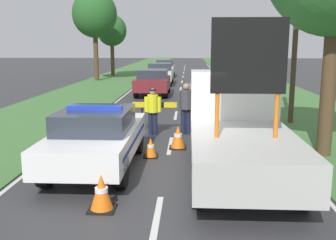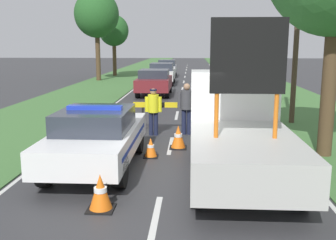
{
  "view_description": "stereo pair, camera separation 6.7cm",
  "coord_description": "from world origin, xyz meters",
  "views": [
    {
      "loc": [
        0.54,
        -8.87,
        3.04
      ],
      "look_at": [
        0.02,
        1.15,
        1.1
      ],
      "focal_mm": 42.0,
      "sensor_mm": 36.0,
      "label": 1
    },
    {
      "loc": [
        0.61,
        -8.87,
        3.04
      ],
      "look_at": [
        0.02,
        1.15,
        1.1
      ],
      "focal_mm": 42.0,
      "sensor_mm": 36.0,
      "label": 2
    }
  ],
  "objects": [
    {
      "name": "queued_car_wagon_maroon",
      "position": [
        -1.62,
        14.77,
        0.82
      ],
      "size": [
        1.95,
        4.29,
        1.55
      ],
      "rotation": [
        0.0,
        0.0,
        3.14
      ],
      "color": "maroon",
      "rests_on": "ground"
    },
    {
      "name": "traffic_cone_behind_barrier",
      "position": [
        2.52,
        3.53,
        0.26
      ],
      "size": [
        0.38,
        0.38,
        0.53
      ],
      "color": "black",
      "rests_on": "ground"
    },
    {
      "name": "roadside_tree_mid_left",
      "position": [
        -7.26,
        24.18,
        5.45
      ],
      "size": [
        3.67,
        3.67,
        7.42
      ],
      "color": "#4C3823",
      "rests_on": "ground"
    },
    {
      "name": "queued_car_suv_grey",
      "position": [
        1.52,
        9.58,
        0.79
      ],
      "size": [
        1.88,
        3.99,
        1.52
      ],
      "rotation": [
        0.0,
        0.0,
        3.14
      ],
      "color": "slate",
      "rests_on": "ground"
    },
    {
      "name": "grass_verge_right",
      "position": [
        5.9,
        20.0,
        0.01
      ],
      "size": [
        4.96,
        120.0,
        0.03
      ],
      "color": "#427038",
      "rests_on": "ground"
    },
    {
      "name": "queued_car_van_white",
      "position": [
        -1.65,
        21.38,
        0.86
      ],
      "size": [
        1.91,
        4.54,
        1.63
      ],
      "rotation": [
        0.0,
        0.0,
        3.14
      ],
      "color": "silver",
      "rests_on": "ground"
    },
    {
      "name": "grass_verge_left",
      "position": [
        -5.9,
        20.0,
        0.01
      ],
      "size": [
        4.96,
        120.0,
        0.03
      ],
      "color": "#427038",
      "rests_on": "ground"
    },
    {
      "name": "roadside_tree_near_right",
      "position": [
        -6.87,
        29.38,
        4.3
      ],
      "size": [
        2.83,
        2.83,
        5.83
      ],
      "color": "#4C3823",
      "rests_on": "ground"
    },
    {
      "name": "traffic_cone_near_police",
      "position": [
        0.24,
        2.44,
        0.34
      ],
      "size": [
        0.5,
        0.5,
        0.69
      ],
      "color": "black",
      "rests_on": "ground"
    },
    {
      "name": "work_truck",
      "position": [
        1.71,
        0.35,
        1.12
      ],
      "size": [
        2.19,
        5.35,
        3.55
      ],
      "rotation": [
        0.0,
        0.0,
        3.15
      ],
      "color": "white",
      "rests_on": "ground"
    },
    {
      "name": "traffic_cone_lane_edge",
      "position": [
        -0.47,
        1.45,
        0.27
      ],
      "size": [
        0.39,
        0.39,
        0.54
      ],
      "color": "black",
      "rests_on": "ground"
    },
    {
      "name": "queued_car_sedan_silver",
      "position": [
        -1.7,
        28.57,
        0.83
      ],
      "size": [
        1.73,
        3.99,
        1.59
      ],
      "rotation": [
        0.0,
        0.0,
        3.14
      ],
      "color": "#B2B2B7",
      "rests_on": "ground"
    },
    {
      "name": "lane_markings",
      "position": [
        0.0,
        19.17,
        0.0
      ],
      "size": [
        6.74,
        66.51,
        0.01
      ],
      "color": "silver",
      "rests_on": "ground"
    },
    {
      "name": "utility_pole",
      "position": [
        4.55,
        6.46,
        3.51
      ],
      "size": [
        1.2,
        0.2,
        6.78
      ],
      "color": "#473828",
      "rests_on": "ground"
    },
    {
      "name": "traffic_cone_centre_front",
      "position": [
        -1.05,
        -2.07,
        0.34
      ],
      "size": [
        0.5,
        0.5,
        0.69
      ],
      "color": "black",
      "rests_on": "ground"
    },
    {
      "name": "pedestrian_civilian",
      "position": [
        0.46,
        4.3,
        1.03
      ],
      "size": [
        0.63,
        0.4,
        1.75
      ],
      "rotation": [
        0.0,
        0.0,
        0.0
      ],
      "color": "#191E38",
      "rests_on": "ground"
    },
    {
      "name": "ground_plane",
      "position": [
        0.0,
        0.0,
        0.0
      ],
      "size": [
        160.0,
        160.0,
        0.0
      ],
      "primitive_type": "plane",
      "color": "#333335"
    },
    {
      "name": "police_officer",
      "position": [
        -0.65,
        4.09,
        0.95
      ],
      "size": [
        0.57,
        0.36,
        1.59
      ],
      "rotation": [
        0.0,
        0.0,
        3.17
      ],
      "color": "#191E38",
      "rests_on": "ground"
    },
    {
      "name": "road_barrier",
      "position": [
        0.24,
        4.75,
        0.87
      ],
      "size": [
        3.34,
        0.08,
        1.03
      ],
      "rotation": [
        0.0,
        0.0,
        0.13
      ],
      "color": "black",
      "rests_on": "ground"
    },
    {
      "name": "traffic_cone_near_truck",
      "position": [
        2.1,
        5.24,
        0.34
      ],
      "size": [
        0.5,
        0.5,
        0.69
      ],
      "color": "black",
      "rests_on": "ground"
    },
    {
      "name": "police_car",
      "position": [
        -1.71,
        0.48,
        0.79
      ],
      "size": [
        1.9,
        4.65,
        1.59
      ],
      "rotation": [
        0.0,
        0.0,
        -0.09
      ],
      "color": "white",
      "rests_on": "ground"
    }
  ]
}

